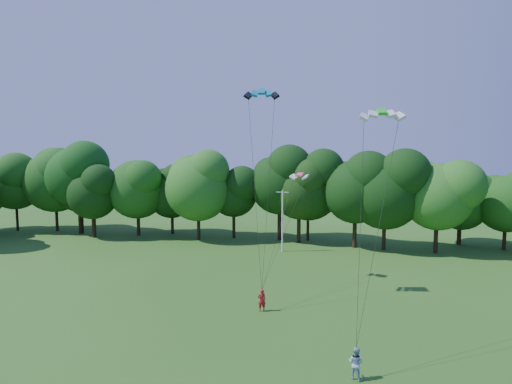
# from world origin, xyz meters

# --- Properties ---
(utility_pole) EXTENTS (1.45, 0.18, 7.22)m
(utility_pole) POSITION_xyz_m (-0.33, 30.25, 3.74)
(utility_pole) COLOR silver
(utility_pole) RESTS_ON ground
(kite_flyer_left) EXTENTS (0.71, 0.60, 1.64)m
(kite_flyer_left) POSITION_xyz_m (0.64, 11.98, 0.82)
(kite_flyer_left) COLOR #B1161D
(kite_flyer_left) RESTS_ON ground
(kite_flyer_right) EXTENTS (1.00, 0.93, 1.65)m
(kite_flyer_right) POSITION_xyz_m (6.93, 4.24, 0.83)
(kite_flyer_right) COLOR #93B2CC
(kite_flyer_right) RESTS_ON ground
(kite_teal) EXTENTS (2.71, 1.54, 0.65)m
(kite_teal) POSITION_xyz_m (-0.00, 15.21, 16.22)
(kite_teal) COLOR #057198
(kite_teal) RESTS_ON ground
(kite_green) EXTENTS (2.42, 1.16, 0.52)m
(kite_green) POSITION_xyz_m (8.23, 8.09, 13.76)
(kite_green) COLOR #1DC61E
(kite_green) RESTS_ON ground
(kite_pink) EXTENTS (1.81, 1.20, 0.34)m
(kite_pink) POSITION_xyz_m (2.53, 20.34, 9.58)
(kite_pink) COLOR #FD467A
(kite_pink) RESTS_ON ground
(tree_back_west) EXTENTS (9.58, 9.58, 13.93)m
(tree_back_west) POSITION_xyz_m (-30.49, 35.14, 8.70)
(tree_back_west) COLOR #322114
(tree_back_west) RESTS_ON ground
(tree_back_center) EXTENTS (7.53, 7.53, 10.96)m
(tree_back_center) POSITION_xyz_m (1.09, 35.73, 6.84)
(tree_back_center) COLOR #332413
(tree_back_center) RESTS_ON ground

